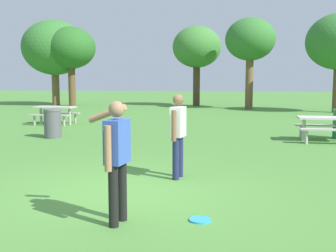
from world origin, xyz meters
TOP-DOWN VIEW (x-y plane):
  - ground_plane at (0.00, 0.00)m, footprint 120.00×120.00m
  - person_thrower at (0.82, 1.15)m, footprint 0.28×0.60m
  - person_catcher at (0.35, -1.44)m, footprint 0.66×0.70m
  - frisbee at (1.44, -1.17)m, footprint 0.30×0.30m
  - picnic_table_near at (4.74, 6.50)m, footprint 1.73×1.46m
  - picnic_table_far at (-5.68, 9.74)m, footprint 1.73×1.46m
  - trash_can_beside_table at (-4.00, 5.92)m, footprint 0.59×0.59m
  - tree_tall_left at (-11.25, 21.96)m, footprint 4.73×4.73m
  - tree_broad_center at (-9.68, 21.28)m, footprint 3.51×3.51m
  - tree_far_right at (-0.74, 22.76)m, footprint 3.49×3.49m
  - tree_slender_mid at (2.91, 20.15)m, footprint 3.20×3.20m

SIDE VIEW (x-z plane):
  - ground_plane at x=0.00m, z-range 0.00..0.00m
  - frisbee at x=1.44m, z-range 0.00..0.03m
  - trash_can_beside_table at x=-4.00m, z-range 0.00..0.96m
  - picnic_table_near at x=4.74m, z-range 0.18..0.95m
  - picnic_table_far at x=-5.68m, z-range 0.18..0.95m
  - person_thrower at x=0.82m, z-range 0.12..1.76m
  - person_catcher at x=0.35m, z-range 0.14..1.78m
  - tree_broad_center at x=-9.68m, z-range 1.30..6.98m
  - tree_far_right at x=-0.74m, z-range 1.33..7.07m
  - tree_tall_left at x=-11.25m, z-range 1.10..7.39m
  - tree_slender_mid at x=2.91m, z-range 1.49..7.34m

